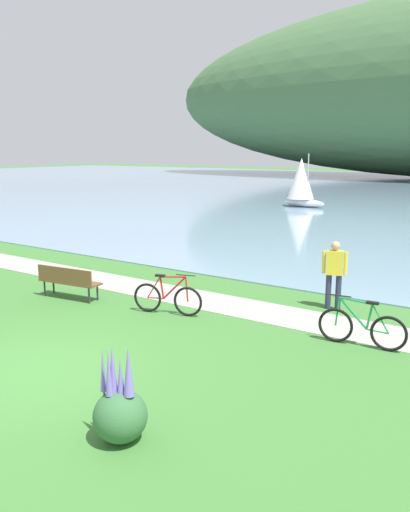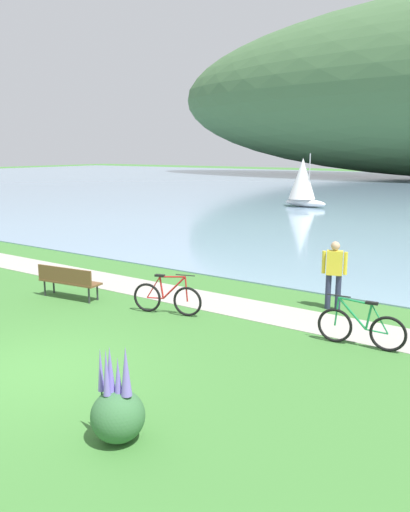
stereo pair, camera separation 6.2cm
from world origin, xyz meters
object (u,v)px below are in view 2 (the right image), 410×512
(bicycle_leaning_near_bench, at_px, (361,328))
(sailboat_mid_bay, at_px, (303,182))
(person_at_shoreline, at_px, (334,271))
(bicycle_beside_path, at_px, (167,298))
(park_bench_near_camera, at_px, (68,280))

(bicycle_leaning_near_bench, xyz_separation_m, sailboat_mid_bay, (-11.86, 23.35, 1.34))
(bicycle_leaning_near_bench, height_order, person_at_shoreline, person_at_shoreline)
(bicycle_leaning_near_bench, relative_size, person_at_shoreline, 1.03)
(bicycle_leaning_near_bench, relative_size, sailboat_mid_bay, 0.49)
(bicycle_leaning_near_bench, relative_size, bicycle_beside_path, 1.03)
(bicycle_leaning_near_bench, height_order, sailboat_mid_bay, sailboat_mid_bay)
(person_at_shoreline, bearing_deg, sailboat_mid_bay, 116.23)
(person_at_shoreline, distance_m, sailboat_mid_bay, 23.69)
(bicycle_beside_path, bearing_deg, park_bench_near_camera, -171.03)
(bicycle_beside_path, height_order, person_at_shoreline, person_at_shoreline)
(park_bench_near_camera, distance_m, bicycle_beside_path, 3.02)
(park_bench_near_camera, relative_size, sailboat_mid_bay, 0.51)
(bicycle_beside_path, xyz_separation_m, person_at_shoreline, (3.13, 2.65, 0.58))
(bicycle_beside_path, bearing_deg, sailboat_mid_bay, 107.07)
(bicycle_beside_path, bearing_deg, bicycle_leaning_near_bench, 6.94)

